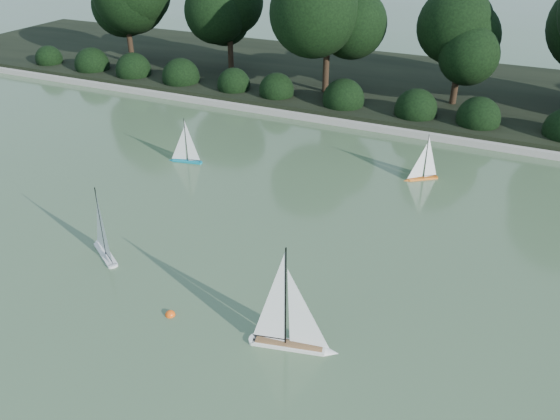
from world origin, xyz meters
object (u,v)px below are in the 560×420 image
sailboat_white_a (102,242)px  sailboat_teal (184,155)px  race_buoy (170,315)px  sailboat_white_b (296,332)px  sailboat_orange (421,172)px

sailboat_white_a → sailboat_teal: size_ratio=1.22×
sailboat_teal → race_buoy: size_ratio=7.69×
sailboat_white_a → race_buoy: (2.14, -0.96, -0.24)m
sailboat_white_b → sailboat_teal: 7.10m
sailboat_white_a → sailboat_orange: bearing=49.6°
sailboat_white_b → sailboat_teal: bearing=136.4°
sailboat_white_a → sailboat_white_b: 4.32m
sailboat_white_a → sailboat_white_b: sailboat_white_b is taller
sailboat_orange → sailboat_teal: 5.83m
sailboat_white_a → sailboat_white_b: size_ratio=0.82×
sailboat_white_a → sailboat_orange: size_ratio=1.28×
sailboat_white_a → sailboat_orange: 7.31m
sailboat_white_b → sailboat_white_a: bearing=169.4°
sailboat_white_b → sailboat_orange: size_ratio=1.56×
sailboat_white_b → race_buoy: size_ratio=11.47×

